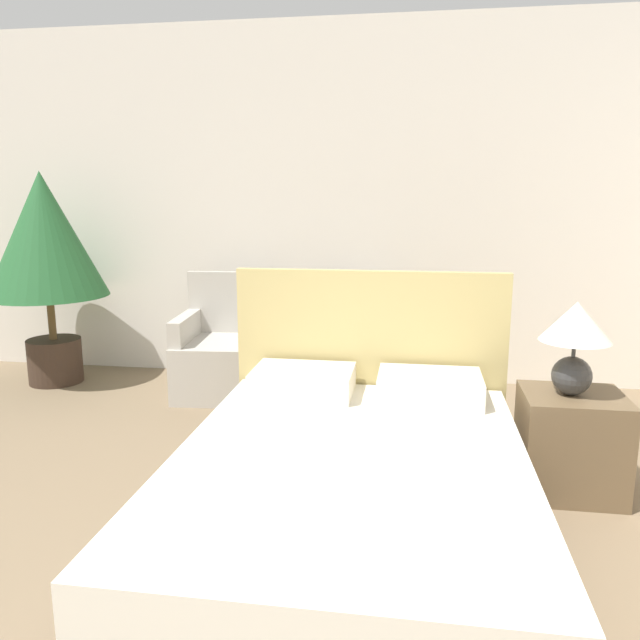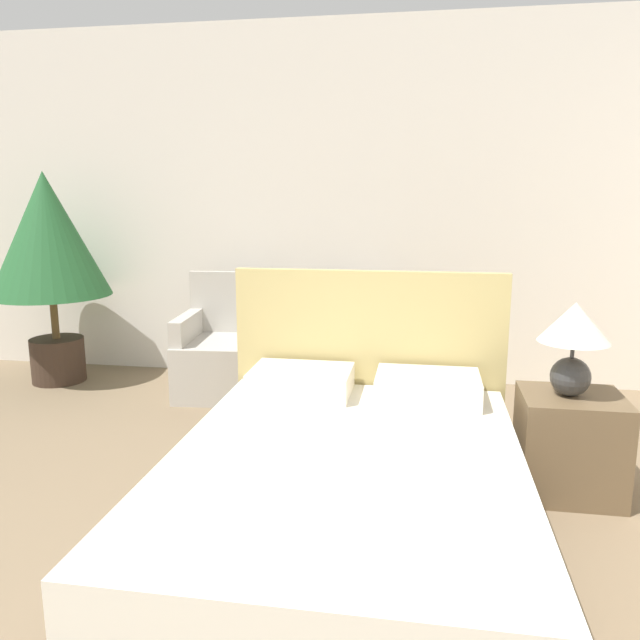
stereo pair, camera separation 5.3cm
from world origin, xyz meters
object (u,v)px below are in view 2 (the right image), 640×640
Objects in this scene: armchair_near_window_right at (347,363)px; table_lamp at (574,335)px; armchair_near_window_left at (223,357)px; bed at (347,490)px; nightstand at (569,444)px; potted_palm at (48,244)px; side_table at (283,370)px.

table_lamp reaches higher than armchair_near_window_right.
armchair_near_window_right is 1.92× the size of table_lamp.
table_lamp is at bearing -40.21° from armchair_near_window_right.
table_lamp reaches higher than armchair_near_window_left.
armchair_near_window_left is (-1.23, 2.01, 0.02)m from bed.
armchair_near_window_right reaches higher than nightstand.
potted_palm is 4.12m from nightstand.
armchair_near_window_left and armchair_near_window_right have the same top height.
armchair_near_window_left is 1.00× the size of armchair_near_window_right.
potted_palm is at bearing -176.42° from armchair_near_window_right.
bed is 2.36m from armchair_near_window_left.
armchair_near_window_left is 2.70m from table_lamp.
armchair_near_window_right is 1.74× the size of nightstand.
table_lamp is 1.13× the size of side_table.
side_table is (-1.82, 1.30, -0.05)m from nightstand.
armchair_near_window_left is at bearing 176.99° from side_table.
potted_palm reaches higher than bed.
potted_palm reaches higher than side_table.
nightstand is (2.31, -1.32, -0.02)m from armchair_near_window_left.
armchair_near_window_right is at bearing 3.01° from side_table.
bed is at bearing -146.95° from table_lamp.
armchair_near_window_right is 1.94m from table_lamp.
armchair_near_window_right is at bearing 97.15° from bed.
potted_palm is (-2.44, 0.07, 0.87)m from armchair_near_window_right.
bed is 1.39m from table_lamp.
table_lamp is at bearing -35.03° from armchair_near_window_left.
bed is 2.26× the size of armchair_near_window_right.
potted_palm is (-1.46, 0.07, 0.87)m from armchair_near_window_left.
bed is 2.26× the size of armchair_near_window_left.
nightstand is (1.08, 0.69, 0.00)m from bed.
side_table is (-1.79, 1.30, -0.63)m from table_lamp.
side_table is at bearing 144.52° from nightstand.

